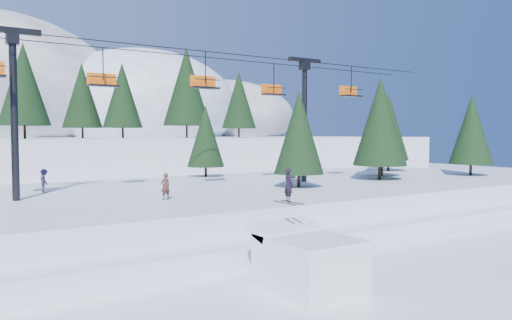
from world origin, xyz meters
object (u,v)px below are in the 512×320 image
banner_near (354,241)px  banner_far (369,233)px  chairlift (176,94)px  jump_kicker (308,260)px

banner_near → banner_far: size_ratio=0.97×
chairlift → jump_kicker: bearing=-95.0°
jump_kicker → banner_near: 7.64m
chairlift → banner_near: chairlift is taller
chairlift → banner_far: bearing=-57.5°
banner_far → jump_kicker: bearing=-150.2°
jump_kicker → banner_far: jump_kicker is taller
jump_kicker → chairlift: chairlift is taller
chairlift → banner_far: (7.37, -11.58, -8.78)m
jump_kicker → banner_far: bearing=29.8°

